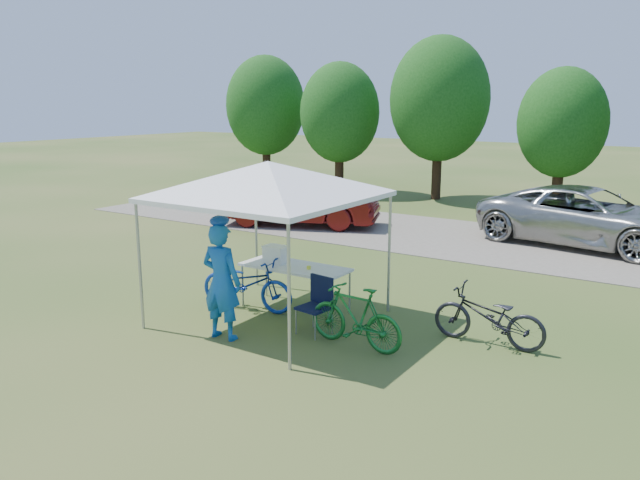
% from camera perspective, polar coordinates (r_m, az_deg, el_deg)
% --- Properties ---
extents(ground, '(100.00, 100.00, 0.00)m').
position_cam_1_polar(ground, '(10.90, -4.54, -7.23)').
color(ground, '#2D5119').
rests_on(ground, ground).
extents(gravel_strip, '(24.00, 5.00, 0.02)m').
position_cam_1_polar(gravel_strip, '(17.67, 11.51, 0.30)').
color(gravel_strip, gray).
rests_on(gravel_strip, ground).
extents(canopy, '(4.53, 4.53, 3.00)m').
position_cam_1_polar(canopy, '(10.31, -4.80, 6.78)').
color(canopy, '#A5A5AA').
rests_on(canopy, ground).
extents(treeline, '(24.89, 4.28, 6.30)m').
position_cam_1_polar(treeline, '(23.10, 16.94, 11.65)').
color(treeline, '#382314').
rests_on(treeline, ground).
extents(folding_table, '(1.97, 0.82, 0.81)m').
position_cam_1_polar(folding_table, '(11.16, -2.31, -2.59)').
color(folding_table, white).
rests_on(folding_table, ground).
extents(folding_chair, '(0.53, 0.55, 0.92)m').
position_cam_1_polar(folding_chair, '(10.13, -0.20, -5.49)').
color(folding_chair, black).
rests_on(folding_chair, ground).
extents(cooler, '(0.43, 0.30, 0.31)m').
position_cam_1_polar(cooler, '(11.35, -4.05, -1.30)').
color(cooler, white).
rests_on(cooler, folding_table).
extents(ice_cream_cup, '(0.08, 0.08, 0.06)m').
position_cam_1_polar(ice_cream_cup, '(10.91, -1.03, -2.54)').
color(ice_cream_cup, yellow).
rests_on(ice_cream_cup, folding_table).
extents(cyclist, '(0.72, 0.50, 1.86)m').
position_cam_1_polar(cyclist, '(9.88, -8.99, -3.77)').
color(cyclist, '#155BAD').
rests_on(cyclist, ground).
extents(bike_blue, '(1.91, 0.91, 0.96)m').
position_cam_1_polar(bike_blue, '(11.31, -6.69, -3.98)').
color(bike_blue, '#12359E').
rests_on(bike_blue, ground).
extents(bike_green, '(1.65, 0.55, 0.98)m').
position_cam_1_polar(bike_green, '(9.55, 3.26, -7.01)').
color(bike_green, '#176A28').
rests_on(bike_green, ground).
extents(bike_dark, '(1.75, 0.66, 0.91)m').
position_cam_1_polar(bike_dark, '(9.97, 15.16, -6.79)').
color(bike_dark, black).
rests_on(bike_dark, ground).
extents(minivan, '(5.77, 3.35, 1.51)m').
position_cam_1_polar(minivan, '(17.52, 23.28, 1.97)').
color(minivan, '#ACADA8').
rests_on(minivan, gravel_strip).
extents(sedan, '(5.02, 3.27, 1.56)m').
position_cam_1_polar(sedan, '(18.81, -1.91, 3.74)').
color(sedan, '#530F0D').
rests_on(sedan, gravel_strip).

